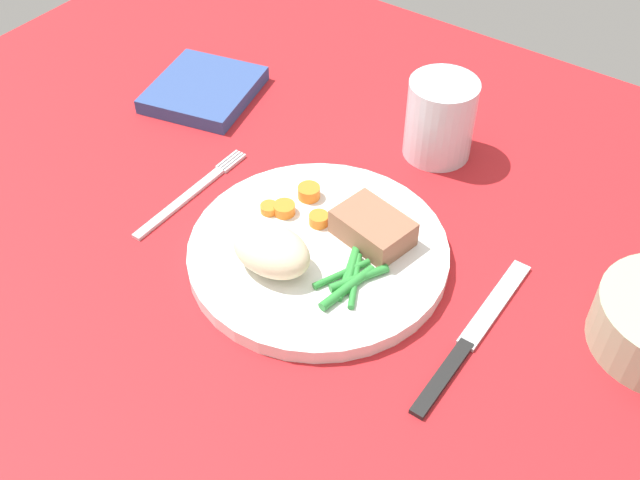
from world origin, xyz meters
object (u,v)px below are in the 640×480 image
meat_portion (373,228)px  napkin (204,90)px  dinner_plate (320,253)px  water_glass (440,123)px  fork (191,193)px  knife (471,338)px

meat_portion → napkin: meat_portion is taller
dinner_plate → meat_portion: bearing=49.4°
dinner_plate → water_glass: water_glass is taller
napkin → fork: bearing=-52.9°
dinner_plate → fork: size_ratio=1.52×
meat_portion → knife: (13.15, -4.27, -2.77)cm
dinner_plate → fork: (-16.64, -0.26, -0.60)cm
napkin → meat_portion: bearing=-18.6°
meat_portion → napkin: size_ratio=0.57×
dinner_plate → water_glass: size_ratio=2.77×
dinner_plate → water_glass: bearing=87.3°
knife → napkin: bearing=158.2°
meat_portion → fork: (-20.05, -4.24, -2.77)cm
meat_portion → water_glass: size_ratio=0.80×
dinner_plate → meat_portion: 5.68cm
knife → water_glass: (-15.55, 21.56, 3.78)cm
fork → meat_portion: bearing=11.8°
water_glass → meat_portion: bearing=-82.1°
fork → knife: bearing=-0.2°
knife → meat_portion: bearing=158.7°
dinner_plate → meat_portion: size_ratio=3.48×
fork → dinner_plate: bearing=0.8°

